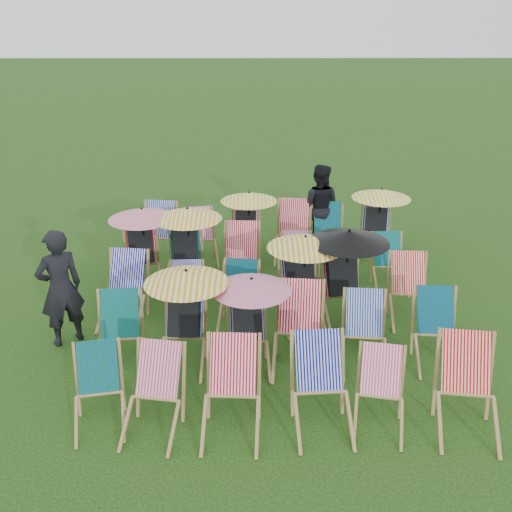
{
  "coord_description": "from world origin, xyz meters",
  "views": [
    {
      "loc": [
        -0.24,
        -7.26,
        4.2
      ],
      "look_at": [
        -0.19,
        0.38,
        0.9
      ],
      "focal_mm": 40.0,
      "sensor_mm": 36.0,
      "label": 1
    }
  ],
  "objects_px": {
    "person_left": "(60,288)",
    "deckchair_29": "(377,222)",
    "deckchair_5": "(469,391)",
    "deckchair_0": "(98,391)",
    "person_rear": "(319,207)"
  },
  "relations": [
    {
      "from": "person_left",
      "to": "deckchair_29",
      "type": "bearing_deg",
      "value": 175.04
    },
    {
      "from": "deckchair_5",
      "to": "deckchair_29",
      "type": "distance_m",
      "value": 4.78
    },
    {
      "from": "deckchair_29",
      "to": "person_left",
      "type": "bearing_deg",
      "value": -136.82
    },
    {
      "from": "person_left",
      "to": "deckchair_0",
      "type": "bearing_deg",
      "value": 80.79
    },
    {
      "from": "deckchair_0",
      "to": "person_rear",
      "type": "bearing_deg",
      "value": 49.39
    },
    {
      "from": "deckchair_5",
      "to": "person_left",
      "type": "bearing_deg",
      "value": 167.65
    },
    {
      "from": "deckchair_29",
      "to": "person_left",
      "type": "distance_m",
      "value": 5.65
    },
    {
      "from": "person_rear",
      "to": "person_left",
      "type": "bearing_deg",
      "value": 57.99
    },
    {
      "from": "deckchair_5",
      "to": "person_rear",
      "type": "distance_m",
      "value": 5.34
    },
    {
      "from": "deckchair_0",
      "to": "person_rear",
      "type": "relative_size",
      "value": 0.53
    },
    {
      "from": "deckchair_29",
      "to": "person_left",
      "type": "xyz_separation_m",
      "value": [
        -4.81,
        -2.96,
        0.16
      ]
    },
    {
      "from": "deckchair_0",
      "to": "deckchair_5",
      "type": "distance_m",
      "value": 3.97
    },
    {
      "from": "person_left",
      "to": "person_rear",
      "type": "distance_m",
      "value": 5.1
    },
    {
      "from": "deckchair_5",
      "to": "person_left",
      "type": "distance_m",
      "value": 5.18
    },
    {
      "from": "person_left",
      "to": "person_rear",
      "type": "relative_size",
      "value": 1.01
    }
  ]
}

